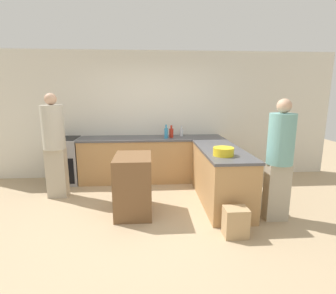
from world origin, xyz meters
TOP-DOWN VIEW (x-y plane):
  - ground_plane at (0.00, 0.00)m, footprint 14.00×14.00m
  - wall_back at (0.00, 2.06)m, footprint 8.00×0.06m
  - counter_back at (0.00, 1.72)m, footprint 2.98×0.66m
  - counter_peninsula at (1.14, 0.51)m, footprint 0.69×1.82m
  - range_oven at (-1.79, 1.72)m, footprint 0.59×0.64m
  - island_table at (-0.30, 0.19)m, footprint 0.55×0.78m
  - mixing_bowl at (1.04, 0.05)m, footprint 0.31×0.31m
  - vinegar_bottle_clear at (0.64, 1.83)m, footprint 0.07×0.07m
  - dish_soap_bottle at (0.29, 1.59)m, footprint 0.07×0.07m
  - hot_sauce_bottle at (0.41, 1.70)m, footprint 0.09×0.09m
  - person_by_range at (-1.70, 0.93)m, footprint 0.37×0.37m
  - person_at_peninsula at (1.79, -0.18)m, footprint 0.36×0.36m
  - paper_bag at (1.05, -0.61)m, footprint 0.31×0.24m

SIDE VIEW (x-z plane):
  - ground_plane at x=0.00m, z-range 0.00..0.00m
  - paper_bag at x=1.05m, z-range 0.00..0.39m
  - island_table at x=-0.30m, z-range 0.00..0.91m
  - counter_back at x=0.00m, z-range 0.00..0.93m
  - counter_peninsula at x=1.14m, z-range 0.00..0.93m
  - range_oven at x=-1.79m, z-range 0.00..0.94m
  - person_at_peninsula at x=1.79m, z-range 0.07..1.84m
  - mixing_bowl at x=1.04m, z-range 0.93..1.05m
  - person_by_range at x=-1.70m, z-range 0.08..1.91m
  - vinegar_bottle_clear at x=0.64m, z-range 0.90..1.13m
  - hot_sauce_bottle at x=0.41m, z-range 0.90..1.15m
  - dish_soap_bottle at x=0.29m, z-range 0.90..1.18m
  - wall_back at x=0.00m, z-range 0.00..2.70m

